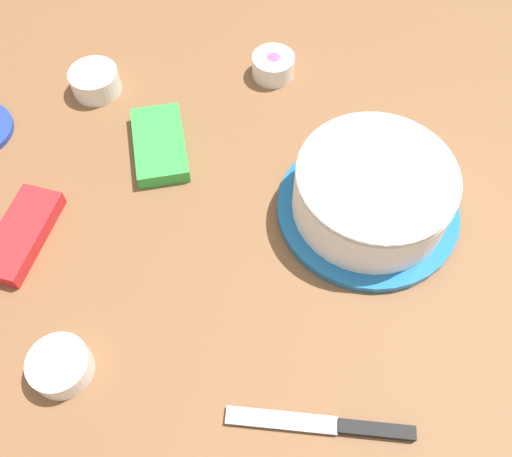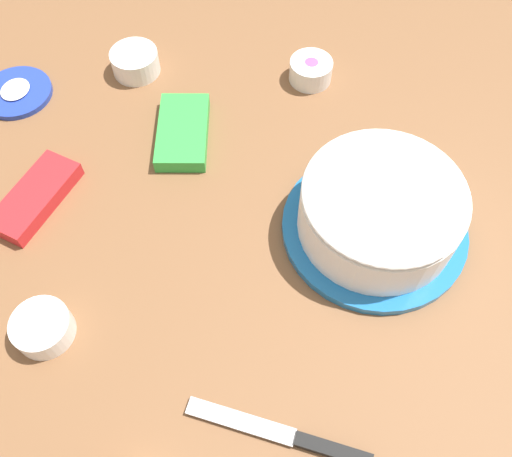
{
  "view_description": "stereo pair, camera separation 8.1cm",
  "coord_description": "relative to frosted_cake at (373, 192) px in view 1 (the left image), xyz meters",
  "views": [
    {
      "loc": [
        -0.39,
        -0.1,
        0.72
      ],
      "look_at": [
        0.03,
        -0.09,
        0.04
      ],
      "focal_mm": 39.07,
      "sensor_mm": 36.0,
      "label": 1
    },
    {
      "loc": [
        -0.38,
        -0.18,
        0.72
      ],
      "look_at": [
        0.03,
        -0.09,
        0.04
      ],
      "focal_mm": 39.07,
      "sensor_mm": 36.0,
      "label": 2
    }
  ],
  "objects": [
    {
      "name": "spreading_knife",
      "position": [
        -0.32,
        0.06,
        -0.05
      ],
      "size": [
        0.04,
        0.24,
        0.01
      ],
      "color": "silver",
      "rests_on": "ground_plane"
    },
    {
      "name": "candy_box_upper",
      "position": [
        0.12,
        0.33,
        -0.04
      ],
      "size": [
        0.17,
        0.11,
        0.03
      ],
      "primitive_type": "cube",
      "rotation": [
        0.0,
        0.0,
        0.21
      ],
      "color": "green",
      "rests_on": "ground_plane"
    },
    {
      "name": "sprinkle_bowl_blue",
      "position": [
        0.25,
        0.46,
        -0.03
      ],
      "size": [
        0.09,
        0.09,
        0.04
      ],
      "color": "white",
      "rests_on": "ground_plane"
    },
    {
      "name": "frosted_cake",
      "position": [
        0.0,
        0.0,
        0.0
      ],
      "size": [
        0.28,
        0.28,
        0.11
      ],
      "color": "#1E6BB2",
      "rests_on": "ground_plane"
    },
    {
      "name": "sprinkle_bowl_rainbow",
      "position": [
        0.3,
        0.15,
        -0.03
      ],
      "size": [
        0.08,
        0.08,
        0.04
      ],
      "color": "white",
      "rests_on": "ground_plane"
    },
    {
      "name": "candy_box_lower",
      "position": [
        -0.06,
        0.52,
        -0.04
      ],
      "size": [
        0.17,
        0.1,
        0.03
      ],
      "primitive_type": "cube",
      "rotation": [
        0.0,
        0.0,
        -0.24
      ],
      "color": "red",
      "rests_on": "ground_plane"
    },
    {
      "name": "ground_plane",
      "position": [
        -0.09,
        0.26,
        -0.05
      ],
      "size": [
        1.54,
        1.54,
        0.0
      ],
      "primitive_type": "plane",
      "color": "brown"
    },
    {
      "name": "sprinkle_bowl_yellow",
      "position": [
        -0.26,
        0.42,
        -0.03
      ],
      "size": [
        0.08,
        0.08,
        0.04
      ],
      "color": "white",
      "rests_on": "ground_plane"
    }
  ]
}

